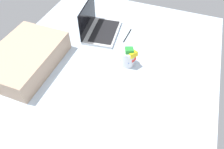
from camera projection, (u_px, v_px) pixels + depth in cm
name	position (u px, v px, depth cm)	size (l,w,h in cm)	color
bed_mattress	(103.00, 81.00, 138.37)	(180.00, 140.00, 18.00)	silver
laptop	(98.00, 28.00, 155.08)	(35.55, 26.84, 23.00)	#B7BABC
snack_cup	(128.00, 57.00, 131.44)	(9.00, 10.93, 13.63)	silver
pillow	(25.00, 58.00, 130.64)	(52.00, 36.00, 13.00)	tan
charger_cable	(127.00, 35.00, 155.47)	(17.00, 0.60, 0.60)	black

